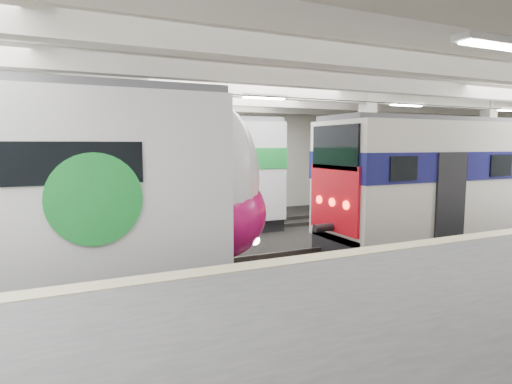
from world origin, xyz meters
TOP-DOWN VIEW (x-y plane):
  - station_hall at (0.00, -1.74)m, footprint 36.00×24.00m
  - older_rer at (7.73, 0.00)m, footprint 12.92×2.85m
  - far_train at (-5.01, 5.50)m, footprint 14.04×3.13m

SIDE VIEW (x-z plane):
  - older_rer at x=7.73m, z-range 0.11..4.39m
  - far_train at x=-5.01m, z-range 0.07..4.54m
  - station_hall at x=0.00m, z-range 0.37..6.12m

